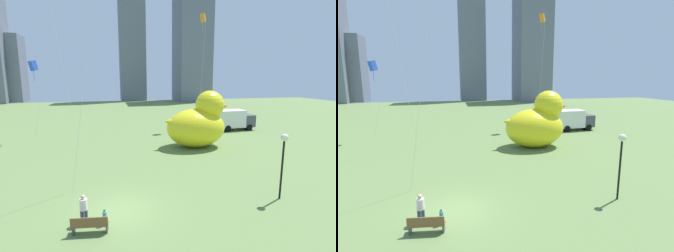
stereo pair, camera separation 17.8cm
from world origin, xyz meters
The scene contains 10 objects.
ground_plane centered at (0.00, 0.00, 0.00)m, with size 140.00×140.00×0.00m, color olive.
park_bench centered at (-1.52, -1.87, 0.48)m, with size 1.78×0.67×0.90m.
person_adult centered at (-1.85, -0.91, 0.87)m, with size 0.39×0.39×1.58m.
person_child centered at (-0.83, -1.28, 0.48)m, with size 0.21×0.21×0.86m.
giant_inflatable_duck centered at (8.90, 12.01, 2.56)m, with size 7.25×4.65×6.01m.
lamppost centered at (9.64, -0.77, 3.13)m, with size 0.45×0.45×4.10m.
box_truck centered at (16.89, 19.37, 1.43)m, with size 5.55×2.56×2.85m.
city_skyline centered at (-7.98, 69.76, 16.27)m, with size 76.88×18.08×41.72m.
kite_blue centered at (-8.41, 18.83, 8.61)m, with size 2.01×1.61×9.28m.
kite_orange centered at (12.95, 22.12, 15.37)m, with size 1.04×0.96×16.10m.
Camera 1 is at (-0.46, -13.58, 7.35)m, focal length 27.54 mm.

